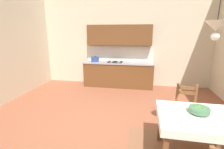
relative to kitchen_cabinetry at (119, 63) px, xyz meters
The scene contains 7 objects.
ground_plane 3.03m from the kitchen_cabinetry, 86.56° to the right, with size 6.70×6.91×0.10m, color #99563D.
wall_back 1.22m from the kitchen_cabinetry, 62.41° to the left, with size 6.70×0.12×4.04m, color beige.
kitchen_cabinetry is the anchor object (origin of this frame).
dining_table 3.86m from the kitchen_cabinetry, 63.99° to the right, with size 1.19×0.97×0.75m.
dining_chair_kitchen_side 3.15m from the kitchen_cabinetry, 56.00° to the right, with size 0.44×0.44×0.93m.
fruit_bowl 3.79m from the kitchen_cabinetry, 63.36° to the right, with size 0.30×0.30×0.12m.
pendant_lamp 3.96m from the kitchen_cabinetry, 61.85° to the right, with size 0.32×0.32×0.80m.
Camera 1 is at (0.63, -2.97, 1.94)m, focal length 26.49 mm.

